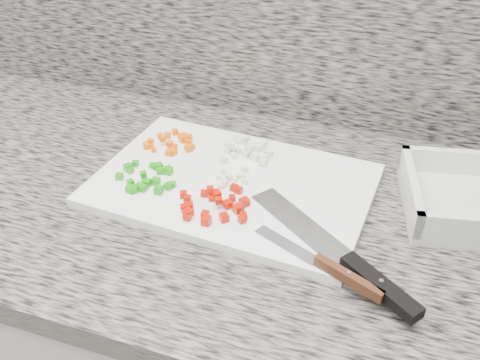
% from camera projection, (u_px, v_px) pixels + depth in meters
% --- Properties ---
extents(cabinet, '(3.92, 0.62, 0.86)m').
position_uv_depth(cabinet, '(190.00, 357.00, 1.19)').
color(cabinet, beige).
rests_on(cabinet, ground).
extents(countertop, '(3.96, 0.64, 0.04)m').
position_uv_depth(countertop, '(176.00, 194.00, 0.93)').
color(countertop, slate).
rests_on(countertop, cabinet).
extents(cutting_board, '(0.47, 0.33, 0.02)m').
position_uv_depth(cutting_board, '(233.00, 185.00, 0.90)').
color(cutting_board, white).
rests_on(cutting_board, countertop).
extents(carrot_pile, '(0.10, 0.09, 0.02)m').
position_uv_depth(carrot_pile, '(173.00, 143.00, 0.99)').
color(carrot_pile, '#E46004').
rests_on(carrot_pile, cutting_board).
extents(onion_pile, '(0.10, 0.11, 0.02)m').
position_uv_depth(onion_pile, '(249.00, 150.00, 0.96)').
color(onion_pile, silver).
rests_on(onion_pile, cutting_board).
extents(green_pepper_pile, '(0.11, 0.09, 0.02)m').
position_uv_depth(green_pepper_pile, '(148.00, 177.00, 0.90)').
color(green_pepper_pile, '#1C940D').
rests_on(green_pepper_pile, cutting_board).
extents(red_pepper_pile, '(0.12, 0.11, 0.02)m').
position_uv_depth(red_pepper_pile, '(216.00, 205.00, 0.83)').
color(red_pepper_pile, '#B91302').
rests_on(red_pepper_pile, cutting_board).
extents(garlic_pile, '(0.06, 0.05, 0.01)m').
position_uv_depth(garlic_pile, '(231.00, 179.00, 0.90)').
color(garlic_pile, beige).
rests_on(garlic_pile, cutting_board).
extents(chef_knife, '(0.28, 0.22, 0.02)m').
position_uv_depth(chef_knife, '(350.00, 263.00, 0.73)').
color(chef_knife, silver).
rests_on(chef_knife, cutting_board).
extents(paring_knife, '(0.20, 0.10, 0.02)m').
position_uv_depth(paring_knife, '(331.00, 269.00, 0.72)').
color(paring_knife, silver).
rests_on(paring_knife, cutting_board).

